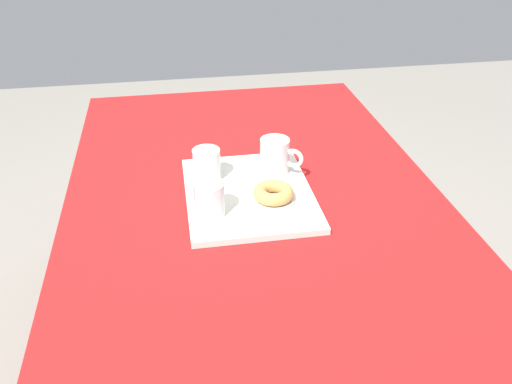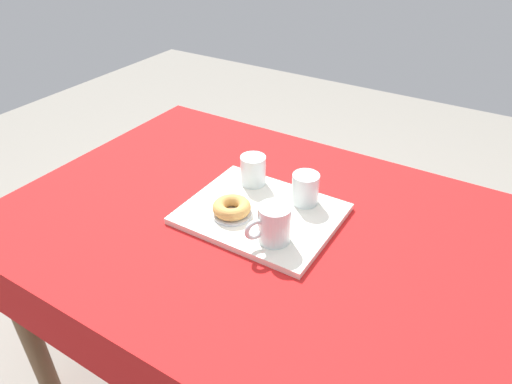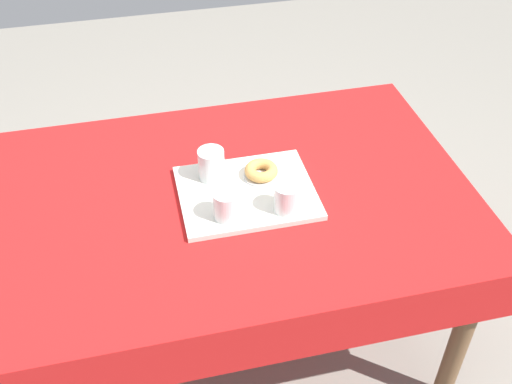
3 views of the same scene
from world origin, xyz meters
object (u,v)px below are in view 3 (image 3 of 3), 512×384
object	(u,v)px
sugar_donut_left	(261,170)
tea_mug_left	(212,165)
dining_table	(230,213)
serving_tray	(247,193)
water_glass_far	(226,207)
donut_plate_left	(261,176)
water_glass_near	(287,199)

from	to	relation	value
sugar_donut_left	tea_mug_left	bearing A→B (deg)	166.89
dining_table	tea_mug_left	bearing A→B (deg)	117.86
dining_table	sugar_donut_left	xyz separation A→B (m)	(0.11, 0.04, 0.12)
serving_tray	tea_mug_left	world-z (taller)	tea_mug_left
serving_tray	water_glass_far	xyz separation A→B (m)	(-0.08, -0.10, 0.05)
donut_plate_left	water_glass_far	bearing A→B (deg)	-131.87
sugar_donut_left	donut_plate_left	bearing A→B (deg)	-90.00
serving_tray	water_glass_near	bearing A→B (deg)	-49.56
serving_tray	sugar_donut_left	xyz separation A→B (m)	(0.06, 0.05, 0.03)
dining_table	donut_plate_left	xyz separation A→B (m)	(0.11, 0.04, 0.10)
tea_mug_left	water_glass_near	size ratio (longest dim) A/B	1.30
donut_plate_left	serving_tray	bearing A→B (deg)	-137.03
dining_table	donut_plate_left	bearing A→B (deg)	18.94
dining_table	tea_mug_left	xyz separation A→B (m)	(-0.04, 0.07, 0.14)
water_glass_far	water_glass_near	bearing A→B (deg)	-3.03
tea_mug_left	dining_table	bearing A→B (deg)	-62.14
tea_mug_left	water_glass_near	world-z (taller)	tea_mug_left
dining_table	water_glass_far	bearing A→B (deg)	-104.17
donut_plate_left	sugar_donut_left	size ratio (longest dim) A/B	1.06
serving_tray	donut_plate_left	size ratio (longest dim) A/B	3.72
dining_table	sugar_donut_left	size ratio (longest dim) A/B	14.38
tea_mug_left	sugar_donut_left	xyz separation A→B (m)	(0.15, -0.03, -0.02)
tea_mug_left	water_glass_far	distance (m)	0.19
tea_mug_left	water_glass_near	distance (m)	0.27
tea_mug_left	sugar_donut_left	distance (m)	0.15
tea_mug_left	donut_plate_left	xyz separation A→B (m)	(0.15, -0.03, -0.04)
donut_plate_left	sugar_donut_left	bearing A→B (deg)	90.00
water_glass_far	sugar_donut_left	world-z (taller)	water_glass_far
dining_table	water_glass_far	xyz separation A→B (m)	(-0.03, -0.12, 0.14)
dining_table	sugar_donut_left	distance (m)	0.17
serving_tray	tea_mug_left	bearing A→B (deg)	135.09
water_glass_far	tea_mug_left	bearing A→B (deg)	92.50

